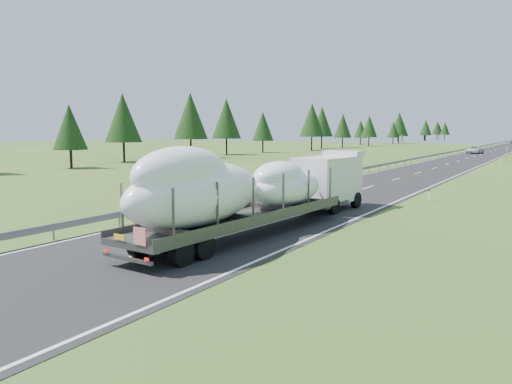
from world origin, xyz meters
The scene contains 6 objects.
road_surface centered at (0.00, 100.00, 0.01)m, with size 10.00×400.00×0.02m, color black.
guardrail centered at (-5.30, 99.94, 0.60)m, with size 0.10×400.00×0.76m.
highway_sign centered at (7.20, 80.00, 1.81)m, with size 0.08×0.90×2.60m.
tree_line_left centered at (-43.43, 132.92, 6.85)m, with size 14.70×336.83×12.52m.
boat_truck centered at (1.83, 14.47, 2.24)m, with size 3.66×20.02×4.38m.
distant_van centered at (-1.83, 112.31, 0.85)m, with size 2.81×6.09×1.69m, color silver.
Camera 1 is at (14.26, -6.29, 4.96)m, focal length 35.00 mm.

